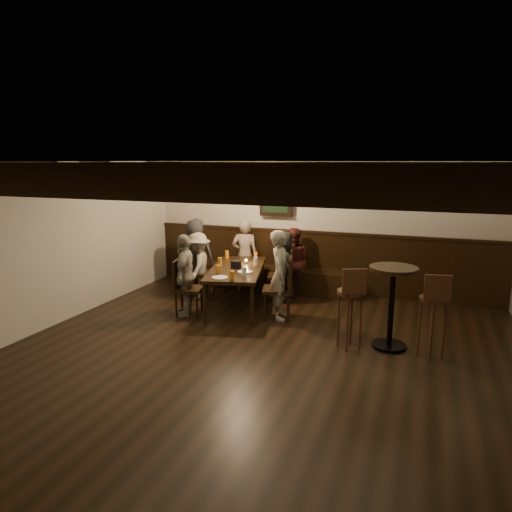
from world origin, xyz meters
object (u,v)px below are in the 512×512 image
at_px(bar_stool_left, 350,318).
at_px(chair_left_near, 200,282).
at_px(person_bench_right, 293,261).
at_px(bar_stool_right, 432,326).
at_px(dining_table, 237,271).
at_px(high_top_table, 392,295).
at_px(chair_left_far, 188,298).
at_px(person_left_far, 185,275).
at_px(person_left_near, 198,266).
at_px(person_right_near, 283,267).
at_px(chair_right_far, 278,300).
at_px(person_right_far, 281,275).
at_px(person_bench_centre, 245,255).
at_px(person_bench_left, 196,255).
at_px(chair_right_near, 281,285).

bearing_deg(bar_stool_left, chair_left_near, 132.18).
height_order(person_bench_right, bar_stool_right, person_bench_right).
relative_size(dining_table, chair_left_near, 2.05).
bearing_deg(person_bench_right, high_top_table, 119.82).
distance_m(chair_left_far, person_left_far, 0.38).
xyz_separation_m(person_left_near, bar_stool_left, (2.87, -1.28, -0.18)).
relative_size(person_bench_right, person_left_far, 0.94).
relative_size(person_left_far, bar_stool_right, 1.18).
bearing_deg(person_right_near, chair_right_far, 178.11).
bearing_deg(person_right_near, dining_table, 120.96).
bearing_deg(chair_right_far, bar_stool_right, -122.77).
distance_m(chair_left_far, chair_right_far, 1.44).
relative_size(person_bench_right, person_right_far, 0.88).
bearing_deg(chair_right_far, person_bench_centre, 25.65).
distance_m(person_bench_right, high_top_table, 2.70).
distance_m(person_bench_centre, bar_stool_left, 3.09).
distance_m(chair_left_near, person_bench_right, 1.71).
relative_size(chair_left_far, bar_stool_right, 0.81).
bearing_deg(bar_stool_right, person_left_far, 164.40).
xyz_separation_m(dining_table, person_right_far, (0.84, -0.25, 0.07)).
distance_m(dining_table, bar_stool_right, 3.19).
bearing_deg(person_bench_left, chair_left_near, 111.77).
bearing_deg(person_bench_centre, dining_table, 90.00).
bearing_deg(chair_left_near, chair_left_far, 0.10).
distance_m(person_right_far, high_top_table, 1.79).
bearing_deg(person_bench_centre, person_right_near, 141.34).
xyz_separation_m(person_bench_left, person_bench_right, (1.74, 0.45, -0.07)).
xyz_separation_m(person_bench_right, person_right_far, (0.19, -1.34, 0.08)).
distance_m(chair_right_far, person_left_near, 1.75).
xyz_separation_m(person_bench_left, bar_stool_right, (4.13, -1.63, -0.27)).
height_order(person_bench_right, high_top_table, person_bench_right).
relative_size(chair_left_far, person_right_far, 0.64).
xyz_separation_m(person_right_far, high_top_table, (1.69, -0.58, 0.02)).
relative_size(person_bench_left, person_right_far, 0.99).
relative_size(chair_left_far, person_bench_right, 0.73).
distance_m(person_bench_centre, person_right_far, 1.68).
distance_m(person_bench_left, high_top_table, 3.92).
xyz_separation_m(chair_right_near, high_top_table, (1.95, -1.45, 0.43)).
xyz_separation_m(chair_left_near, person_right_near, (1.42, 0.37, 0.32)).
xyz_separation_m(person_bench_right, bar_stool_right, (2.39, -2.08, -0.20)).
height_order(chair_left_far, person_right_near, person_right_near).
bearing_deg(person_left_far, bar_stool_left, 66.61).
bearing_deg(chair_left_far, chair_right_far, 90.00).
height_order(person_right_near, bar_stool_right, person_right_near).
relative_size(person_left_near, high_top_table, 1.09).
xyz_separation_m(person_left_near, bar_stool_right, (3.87, -1.23, -0.18)).
xyz_separation_m(chair_right_near, bar_stool_right, (2.45, -1.60, 0.13)).
bearing_deg(bar_stool_right, person_right_near, 136.42).
distance_m(chair_right_near, person_right_near, 0.33).
bearing_deg(person_left_near, bar_stool_right, 57.78).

